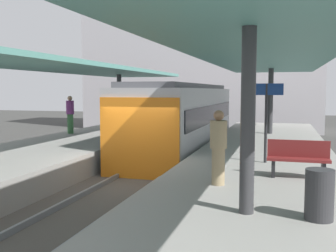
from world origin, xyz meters
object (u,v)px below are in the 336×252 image
object	(u,v)px
commuter_train	(183,119)
litter_bin	(319,195)
platform_sign	(266,105)
passenger_mid_platform	(70,114)
passenger_near_bench	(218,146)
platform_bench	(298,158)

from	to	relation	value
commuter_train	litter_bin	world-z (taller)	commuter_train
commuter_train	platform_sign	xyz separation A→B (m)	(3.91, -6.18, 0.90)
litter_bin	passenger_mid_platform	world-z (taller)	passenger_mid_platform
litter_bin	passenger_near_bench	xyz separation A→B (m)	(-1.88, 1.88, 0.43)
platform_bench	platform_sign	size ratio (longest dim) A/B	0.63
commuter_train	passenger_mid_platform	size ratio (longest dim) A/B	6.61
platform_sign	passenger_mid_platform	distance (m)	10.55
commuter_train	passenger_near_bench	bearing A→B (deg)	-71.62
platform_sign	passenger_near_bench	xyz separation A→B (m)	(-0.86, -2.99, -0.80)
commuter_train	passenger_mid_platform	bearing A→B (deg)	-169.92
platform_sign	litter_bin	world-z (taller)	platform_sign
platform_sign	passenger_near_bench	bearing A→B (deg)	-106.11
platform_sign	passenger_near_bench	size ratio (longest dim) A/B	1.38
platform_sign	platform_bench	bearing A→B (deg)	-65.26
commuter_train	platform_bench	world-z (taller)	commuter_train
platform_bench	litter_bin	world-z (taller)	platform_bench
platform_bench	platform_sign	bearing A→B (deg)	114.74
platform_bench	litter_bin	bearing A→B (deg)	-86.23
platform_sign	passenger_mid_platform	xyz separation A→B (m)	(-9.12, 5.25, -0.71)
commuter_train	platform_bench	distance (m)	9.23
platform_bench	litter_bin	distance (m)	3.12
platform_bench	passenger_mid_platform	distance (m)	12.16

